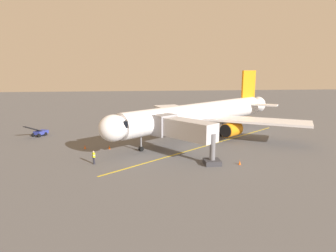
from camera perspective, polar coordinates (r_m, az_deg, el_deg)
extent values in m
plane|color=#565659|center=(55.20, 7.51, -1.54)|extent=(220.00, 220.00, 0.00)
cube|color=yellow|center=(47.33, 7.78, -3.64)|extent=(31.71, 24.76, 0.01)
cylinder|color=white|center=(52.24, 6.28, 2.35)|extent=(29.17, 23.88, 3.80)
ellipsoid|color=white|center=(40.04, -10.48, -0.39)|extent=(5.37, 5.31, 3.61)
cone|color=white|center=(67.47, 16.32, 3.91)|extent=(4.47, 4.54, 3.42)
cube|color=black|center=(40.72, -8.88, 0.64)|extent=(3.25, 3.53, 0.90)
cube|color=white|center=(50.66, 16.45, 1.01)|extent=(17.36, 13.05, 0.36)
cylinder|color=orange|center=(50.01, 12.10, -0.66)|extent=(4.10, 3.90, 2.30)
cylinder|color=black|center=(48.59, 10.96, -0.95)|extent=(1.45, 1.78, 2.10)
cube|color=white|center=(60.66, 2.27, 3.03)|extent=(9.67, 17.82, 0.36)
cylinder|color=orange|center=(57.09, 2.37, 1.00)|extent=(4.10, 3.90, 2.30)
cylinder|color=black|center=(55.84, 1.14, 0.79)|extent=(1.45, 1.78, 2.10)
cube|color=orange|center=(64.54, 15.19, 7.06)|extent=(4.01, 3.23, 7.20)
cube|color=white|center=(63.00, 17.41, 3.93)|extent=(6.64, 5.58, 0.24)
cube|color=white|center=(66.23, 12.53, 4.49)|extent=(4.43, 6.83, 0.24)
cylinder|color=slate|center=(43.27, -5.21, -2.61)|extent=(0.24, 0.24, 2.77)
cylinder|color=black|center=(43.62, -5.18, -4.38)|extent=(0.83, 0.79, 0.70)
cylinder|color=slate|center=(53.41, 10.43, 0.07)|extent=(0.24, 0.24, 2.77)
cylinder|color=black|center=(53.69, 10.38, -1.38)|extent=(1.14, 1.03, 1.10)
cylinder|color=slate|center=(56.50, 6.13, 0.78)|extent=(0.24, 0.24, 2.77)
cylinder|color=black|center=(56.76, 6.10, -0.60)|extent=(1.14, 1.03, 1.10)
cube|color=#B7B7BC|center=(39.87, 3.46, -0.57)|extent=(7.58, 8.70, 2.50)
cube|color=gray|center=(42.96, -0.99, 0.29)|extent=(4.25, 4.18, 3.00)
cylinder|color=slate|center=(37.54, 8.54, -4.46)|extent=(0.70, 0.70, 3.90)
cube|color=#333338|center=(38.01, 8.47, -6.86)|extent=(2.00, 2.00, 0.60)
cylinder|color=#23232D|center=(38.82, -14.04, -6.48)|extent=(0.26, 0.26, 0.88)
cube|color=#D8EA19|center=(38.61, -14.09, -5.43)|extent=(0.40, 0.45, 0.60)
cube|color=silver|center=(38.61, -14.09, -5.43)|extent=(0.42, 0.47, 0.10)
sphere|color=beige|center=(38.49, -14.12, -4.83)|extent=(0.22, 0.22, 0.22)
cube|color=#2D3899|center=(57.99, -23.21, -1.12)|extent=(2.36, 2.65, 0.60)
cube|color=black|center=(56.73, -24.41, -0.53)|extent=(2.56, 3.74, 1.61)
cylinder|color=black|center=(56.81, -23.53, -1.69)|extent=(0.52, 0.68, 0.64)
cylinder|color=black|center=(57.72, -24.45, -1.57)|extent=(0.52, 0.68, 0.64)
cylinder|color=black|center=(57.85, -22.49, -1.39)|extent=(0.52, 0.68, 0.64)
cylinder|color=black|center=(58.75, -23.41, -1.29)|extent=(0.52, 0.68, 0.64)
cone|color=#F2590F|center=(38.58, 13.60, -6.82)|extent=(0.32, 0.32, 0.55)
cone|color=#F2590F|center=(46.45, -15.65, -3.89)|extent=(0.32, 0.32, 0.55)
cone|color=#F2590F|center=(45.45, -11.18, -4.02)|extent=(0.32, 0.32, 0.55)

